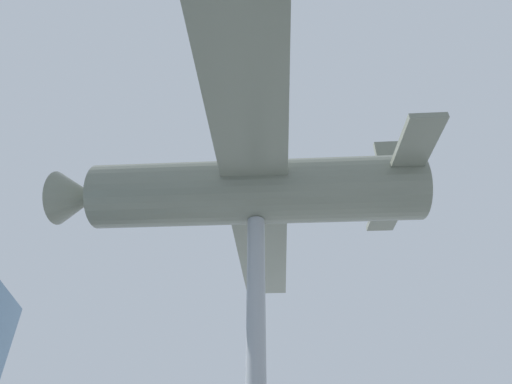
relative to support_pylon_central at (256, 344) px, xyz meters
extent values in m
cylinder|color=#999EA3|center=(0.00, 0.00, 0.00)|extent=(0.53, 0.53, 7.34)
cylinder|color=slate|center=(0.00, 0.00, 4.72)|extent=(5.25, 10.65, 2.11)
cube|color=slate|center=(0.00, 0.00, 4.72)|extent=(19.28, 8.01, 0.18)
cube|color=slate|center=(-1.43, -4.40, 4.88)|extent=(6.28, 2.89, 0.18)
cube|color=slate|center=(-1.43, -4.40, 5.75)|extent=(0.51, 1.10, 1.64)
cone|color=slate|center=(1.84, 5.65, 4.72)|extent=(2.13, 1.86, 1.79)
sphere|color=black|center=(2.11, 6.48, 4.72)|extent=(0.44, 0.44, 0.44)
camera|label=1|loc=(-10.56, 2.78, -2.32)|focal=28.00mm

